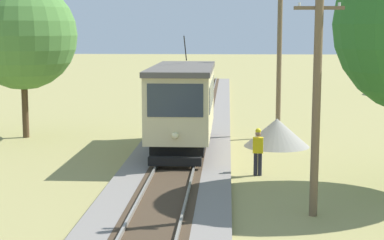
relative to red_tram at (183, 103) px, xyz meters
The scene contains 6 objects.
red_tram is the anchor object (origin of this frame).
utility_pole_near_tram 10.40m from the red_tram, 64.31° to the right, with size 1.40×0.38×6.81m.
utility_pole_mid 6.45m from the red_tram, 43.07° to the left, with size 1.40×0.27×8.24m.
gravel_pile 4.85m from the red_tram, 22.91° to the left, with size 3.04×3.04×1.30m, color gray.
track_worker 5.35m from the red_tram, 53.67° to the right, with size 0.40×0.27×1.78m.
tree_right_near 9.35m from the red_tram, 156.73° to the left, with size 5.36×5.36×7.77m.
Camera 1 is at (1.97, -7.04, 5.41)m, focal length 59.12 mm.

